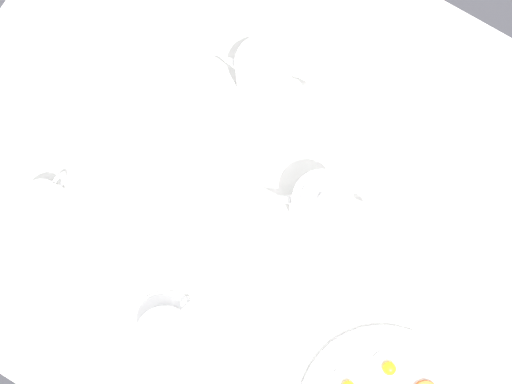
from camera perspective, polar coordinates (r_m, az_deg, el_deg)
name	(u,v)px	position (r m, az deg, el deg)	size (l,w,h in m)	color
ground_plane	(256,225)	(1.83, 0.00, -3.21)	(8.00, 8.00, 0.00)	#333338
table	(256,198)	(1.17, 0.00, -0.54)	(1.02, 1.22, 0.73)	white
teapot_near	(321,203)	(1.06, 6.20, -1.00)	(0.10, 0.18, 0.12)	white
teapot_far	(265,72)	(1.11, 0.86, 11.40)	(0.10, 0.19, 0.12)	white
teacup_with_saucer_left	(165,330)	(1.09, -8.67, -12.89)	(0.14, 0.14, 0.06)	white
creamer_jug	(47,199)	(1.14, -19.25, -0.62)	(0.09, 0.07, 0.06)	white
fork_by_plate	(423,73)	(1.20, 15.62, 10.86)	(0.06, 0.16, 0.00)	silver
knife_by_plate	(452,255)	(1.15, 18.17, -5.70)	(0.15, 0.18, 0.00)	silver
fork_spare	(60,17)	(1.26, -18.17, 15.54)	(0.12, 0.13, 0.00)	silver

